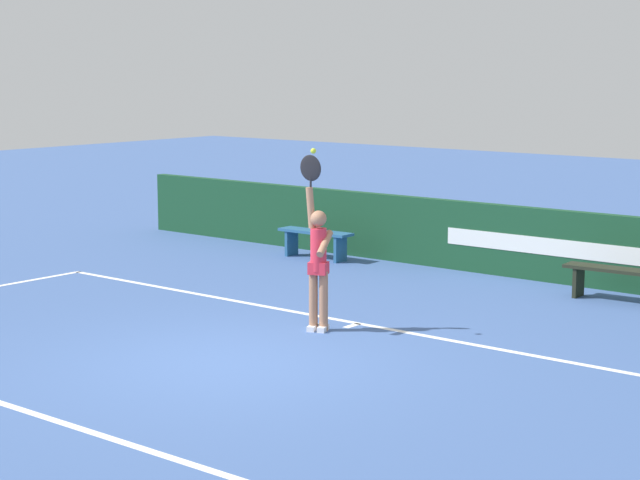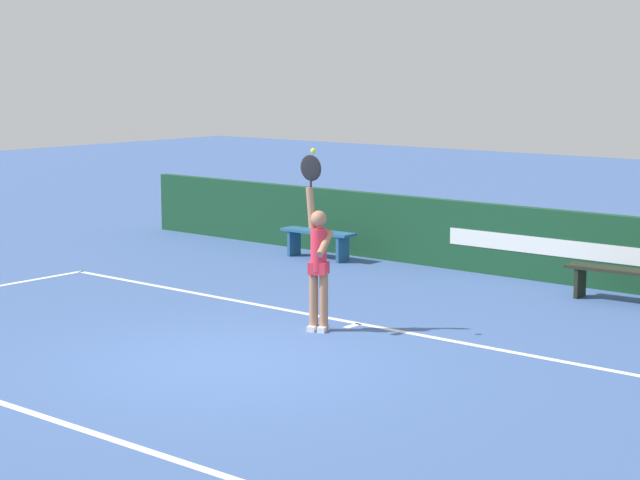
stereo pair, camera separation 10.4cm
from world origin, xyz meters
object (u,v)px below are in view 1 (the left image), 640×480
tennis_player (318,259)px  courtside_bench_far (618,276)px  courtside_bench_near (315,237)px  tennis_ball (313,151)px

tennis_player → courtside_bench_far: 4.79m
tennis_player → courtside_bench_far: size_ratio=1.43×
tennis_player → courtside_bench_far: (2.28, 4.17, -0.57)m
tennis_player → courtside_bench_near: tennis_player is taller
courtside_bench_near → courtside_bench_far: 5.78m
tennis_player → courtside_bench_far: bearing=61.4°
tennis_ball → courtside_bench_far: 5.31m
courtside_bench_far → tennis_ball: bearing=-115.7°
tennis_ball → courtside_bench_near: tennis_ball is taller
tennis_ball → courtside_bench_near: 6.09m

